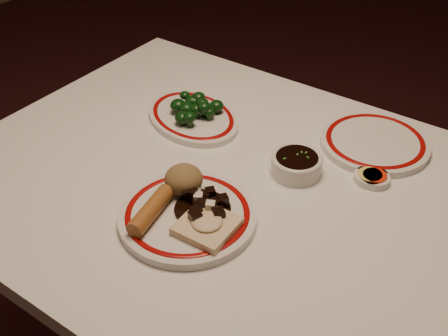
% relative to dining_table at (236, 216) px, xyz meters
% --- Properties ---
extents(dining_table, '(1.20, 0.90, 0.75)m').
position_rel_dining_table_xyz_m(dining_table, '(0.00, 0.00, 0.00)').
color(dining_table, white).
rests_on(dining_table, ground).
extents(main_plate, '(0.28, 0.28, 0.02)m').
position_rel_dining_table_xyz_m(main_plate, '(-0.01, -0.15, 0.10)').
color(main_plate, silver).
rests_on(main_plate, dining_table).
extents(rice_mound, '(0.08, 0.08, 0.05)m').
position_rel_dining_table_xyz_m(rice_mound, '(-0.06, -0.10, 0.14)').
color(rice_mound, olive).
rests_on(rice_mound, main_plate).
extents(spring_roll, '(0.06, 0.13, 0.03)m').
position_rel_dining_table_xyz_m(spring_roll, '(-0.06, -0.19, 0.13)').
color(spring_roll, '#A16027').
rests_on(spring_roll, main_plate).
extents(fried_wonton, '(0.10, 0.10, 0.03)m').
position_rel_dining_table_xyz_m(fried_wonton, '(0.04, -0.16, 0.12)').
color(fried_wonton, beige).
rests_on(fried_wonton, main_plate).
extents(stirfry_heap, '(0.11, 0.11, 0.03)m').
position_rel_dining_table_xyz_m(stirfry_heap, '(0.01, -0.12, 0.12)').
color(stirfry_heap, black).
rests_on(stirfry_heap, main_plate).
extents(broccoli_plate, '(0.31, 0.29, 0.02)m').
position_rel_dining_table_xyz_m(broccoli_plate, '(-0.22, 0.14, 0.10)').
color(broccoli_plate, silver).
rests_on(broccoli_plate, dining_table).
extents(broccoli_pile, '(0.11, 0.12, 0.05)m').
position_rel_dining_table_xyz_m(broccoli_pile, '(-0.21, 0.14, 0.13)').
color(broccoli_pile, '#23471C').
rests_on(broccoli_pile, broccoli_plate).
extents(soy_bowl, '(0.11, 0.11, 0.04)m').
position_rel_dining_table_xyz_m(soy_bowl, '(0.08, 0.10, 0.11)').
color(soy_bowl, silver).
rests_on(soy_bowl, dining_table).
extents(sweet_sour_dish, '(0.06, 0.06, 0.02)m').
position_rel_dining_table_xyz_m(sweet_sour_dish, '(0.23, 0.17, 0.10)').
color(sweet_sour_dish, silver).
rests_on(sweet_sour_dish, dining_table).
extents(mustard_dish, '(0.06, 0.06, 0.02)m').
position_rel_dining_table_xyz_m(mustard_dish, '(0.22, 0.17, 0.10)').
color(mustard_dish, silver).
rests_on(mustard_dish, dining_table).
extents(far_plate, '(0.32, 0.32, 0.02)m').
position_rel_dining_table_xyz_m(far_plate, '(0.18, 0.29, 0.10)').
color(far_plate, silver).
rests_on(far_plate, dining_table).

